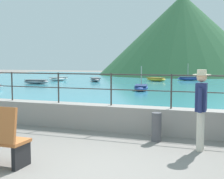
{
  "coord_description": "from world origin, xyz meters",
  "views": [
    {
      "loc": [
        2.14,
        -4.84,
        1.91
      ],
      "look_at": [
        -0.99,
        3.7,
        1.1
      ],
      "focal_mm": 49.54,
      "sensor_mm": 36.0,
      "label": 1
    }
  ],
  "objects_px": {
    "bollard": "(156,127)",
    "boat_4": "(141,87)",
    "boat_5": "(189,78)",
    "boat_6": "(95,79)",
    "boat_3": "(156,79)",
    "boat_7": "(36,82)",
    "person_walking": "(201,105)",
    "boat_2": "(58,79)"
  },
  "relations": [
    {
      "from": "boat_2",
      "to": "boat_5",
      "type": "distance_m",
      "value": 13.21
    },
    {
      "from": "person_walking",
      "to": "boat_6",
      "type": "xyz_separation_m",
      "value": [
        -11.26,
        20.45,
        -0.72
      ]
    },
    {
      "from": "person_walking",
      "to": "boat_4",
      "type": "height_order",
      "value": "person_walking"
    },
    {
      "from": "boat_4",
      "to": "boat_6",
      "type": "relative_size",
      "value": 1.0
    },
    {
      "from": "boat_5",
      "to": "boat_6",
      "type": "relative_size",
      "value": 1.0
    },
    {
      "from": "boat_3",
      "to": "boat_4",
      "type": "height_order",
      "value": "boat_4"
    },
    {
      "from": "bollard",
      "to": "boat_6",
      "type": "height_order",
      "value": "bollard"
    },
    {
      "from": "person_walking",
      "to": "boat_4",
      "type": "relative_size",
      "value": 0.72
    },
    {
      "from": "boat_6",
      "to": "boat_7",
      "type": "distance_m",
      "value": 5.91
    },
    {
      "from": "boat_3",
      "to": "bollard",
      "type": "bearing_deg",
      "value": -77.89
    },
    {
      "from": "boat_2",
      "to": "boat_3",
      "type": "distance_m",
      "value": 9.68
    },
    {
      "from": "boat_4",
      "to": "boat_7",
      "type": "xyz_separation_m",
      "value": [
        -10.01,
        2.86,
        -0.0
      ]
    },
    {
      "from": "boat_5",
      "to": "boat_6",
      "type": "height_order",
      "value": "boat_5"
    },
    {
      "from": "boat_5",
      "to": "boat_4",
      "type": "bearing_deg",
      "value": -97.67
    },
    {
      "from": "person_walking",
      "to": "bollard",
      "type": "bearing_deg",
      "value": 158.83
    },
    {
      "from": "bollard",
      "to": "boat_5",
      "type": "xyz_separation_m",
      "value": [
        -1.96,
        24.93,
        -0.09
      ]
    },
    {
      "from": "boat_2",
      "to": "boat_3",
      "type": "bearing_deg",
      "value": 16.03
    },
    {
      "from": "person_walking",
      "to": "boat_2",
      "type": "relative_size",
      "value": 0.71
    },
    {
      "from": "boat_2",
      "to": "boat_4",
      "type": "bearing_deg",
      "value": -35.22
    },
    {
      "from": "bollard",
      "to": "boat_3",
      "type": "height_order",
      "value": "bollard"
    },
    {
      "from": "boat_4",
      "to": "boat_6",
      "type": "height_order",
      "value": "boat_4"
    },
    {
      "from": "boat_2",
      "to": "boat_4",
      "type": "height_order",
      "value": "boat_4"
    },
    {
      "from": "bollard",
      "to": "boat_7",
      "type": "relative_size",
      "value": 0.3
    },
    {
      "from": "bollard",
      "to": "boat_6",
      "type": "bearing_deg",
      "value": 117.01
    },
    {
      "from": "bollard",
      "to": "boat_4",
      "type": "relative_size",
      "value": 0.29
    },
    {
      "from": "bollard",
      "to": "boat_4",
      "type": "bearing_deg",
      "value": 106.43
    },
    {
      "from": "boat_7",
      "to": "boat_5",
      "type": "bearing_deg",
      "value": 39.63
    },
    {
      "from": "boat_3",
      "to": "boat_6",
      "type": "bearing_deg",
      "value": -155.98
    },
    {
      "from": "boat_4",
      "to": "boat_2",
      "type": "bearing_deg",
      "value": 144.78
    },
    {
      "from": "bollard",
      "to": "boat_3",
      "type": "distance_m",
      "value": 22.96
    },
    {
      "from": "bollard",
      "to": "boat_5",
      "type": "distance_m",
      "value": 25.01
    },
    {
      "from": "person_walking",
      "to": "boat_2",
      "type": "xyz_separation_m",
      "value": [
        -15.17,
        20.18,
        -0.72
      ]
    },
    {
      "from": "boat_7",
      "to": "boat_4",
      "type": "bearing_deg",
      "value": -15.94
    },
    {
      "from": "boat_2",
      "to": "boat_5",
      "type": "relative_size",
      "value": 1.02
    },
    {
      "from": "boat_6",
      "to": "person_walking",
      "type": "bearing_deg",
      "value": -61.15
    },
    {
      "from": "boat_2",
      "to": "boat_7",
      "type": "relative_size",
      "value": 1.04
    },
    {
      "from": "boat_2",
      "to": "boat_3",
      "type": "xyz_separation_m",
      "value": [
        9.3,
        2.67,
        0.0
      ]
    },
    {
      "from": "person_walking",
      "to": "boat_2",
      "type": "height_order",
      "value": "person_walking"
    },
    {
      "from": "boat_2",
      "to": "boat_6",
      "type": "xyz_separation_m",
      "value": [
        3.9,
        0.27,
        0.0
      ]
    },
    {
      "from": "boat_3",
      "to": "boat_5",
      "type": "height_order",
      "value": "boat_5"
    },
    {
      "from": "bollard",
      "to": "boat_2",
      "type": "relative_size",
      "value": 0.28
    },
    {
      "from": "boat_4",
      "to": "boat_7",
      "type": "distance_m",
      "value": 10.41
    }
  ]
}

